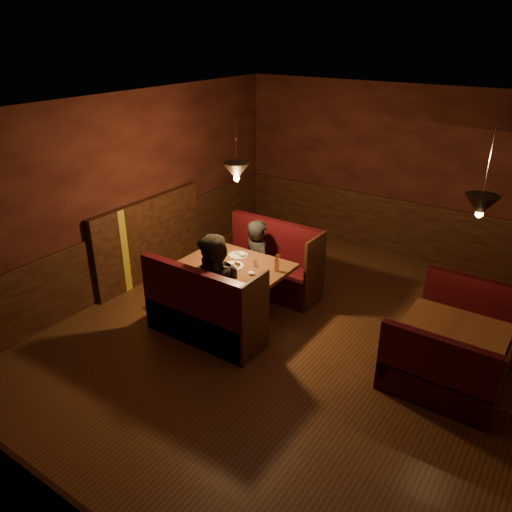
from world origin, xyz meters
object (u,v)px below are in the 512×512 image
Objects in this scene: second_table at (455,336)px; main_bench_near at (202,316)px; main_table at (239,274)px; diner_b at (216,275)px; second_bench_far at (468,324)px; second_bench_near at (438,381)px; diner_a at (258,247)px; main_bench_far at (272,269)px.

main_bench_near is at bearing -157.52° from second_table.
main_table is 1.29× the size of second_table.
second_table is 2.93m from diner_b.
second_bench_near is (0.00, -1.34, 0.00)m from second_bench_far.
main_table is at bearing 121.87° from diner_a.
main_bench_far is at bearing 84.80° from diner_b.
second_table is (2.81, -0.48, 0.12)m from main_bench_far.
diner_a is 0.89× the size of diner_b.
main_bench_far is 2.84m from second_bench_far.
main_table is 2.89m from second_bench_near.
main_table is 0.94× the size of diner_a.
diner_b is (0.07, 0.21, 0.52)m from main_bench_near.
diner_a is 1.22m from diner_b.
second_bench_far is (2.85, 1.01, -0.31)m from main_table.
second_bench_near is (2.84, 0.49, -0.06)m from main_bench_near.
second_bench_far is 0.71× the size of diner_b.
second_bench_far is at bearing 87.80° from second_table.
second_bench_near is at bearing -2.24° from diner_b.
second_bench_far is at bearing 19.53° from main_table.
second_bench_far is 1.34m from second_bench_near.
second_bench_near reaches higher than second_table.
diner_a is (-2.91, 0.25, 0.30)m from second_table.
main_bench_far is 1.42× the size of second_table.
diner_b reaches higher than diner_a.
diner_b is at bearing -81.63° from main_table.
diner_b is (-2.77, -1.62, 0.58)m from second_bench_far.
diner_a reaches higher than second_bench_near.
diner_b reaches higher than main_bench_far.
second_bench_far is at bearing 32.86° from main_bench_near.
diner_a reaches higher than main_bench_far.
main_bench_far is at bearing 158.02° from second_bench_near.
second_bench_near is at bearing -173.72° from diner_a.
main_bench_far is at bearing -176.10° from second_bench_far.
second_table is at bearing -161.28° from diner_a.
diner_a is at bearing 94.17° from main_bench_near.
main_bench_near is 1.03× the size of diner_a.
second_bench_far is (2.84, 0.19, -0.06)m from main_bench_far.
main_bench_near reaches higher than second_bench_near.
second_bench_near is (0.03, -0.67, -0.19)m from second_table.
main_bench_near is 1.48m from diner_a.
main_bench_far is 0.49m from diner_a.
diner_a is at bearing 175.00° from second_table.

